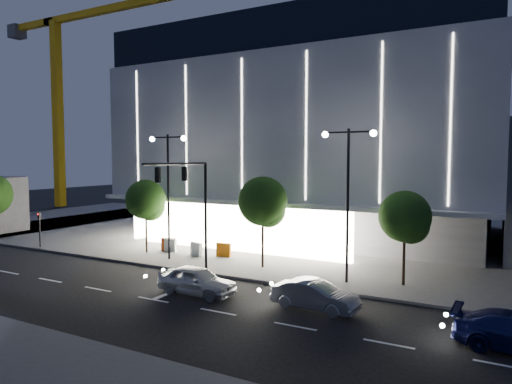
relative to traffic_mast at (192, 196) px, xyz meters
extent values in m
plane|color=black|center=(-1.00, -3.34, -5.03)|extent=(160.00, 160.00, 0.00)
cube|color=#474747|center=(4.00, 20.66, -4.95)|extent=(70.00, 40.00, 0.15)
cube|color=#4C4C51|center=(2.00, 20.66, -3.03)|extent=(28.00, 21.00, 4.00)
cube|color=#98989D|center=(2.00, 18.66, 4.47)|extent=(30.00, 25.00, 11.00)
cube|color=black|center=(2.00, 18.66, 11.47)|extent=(29.40, 24.50, 3.00)
cube|color=white|center=(-1.00, 7.36, -3.03)|extent=(18.00, 0.40, 3.60)
cube|color=white|center=(-11.80, 12.66, -3.03)|extent=(0.40, 10.00, 3.60)
cube|color=#98989D|center=(2.00, 6.36, -0.93)|extent=(30.00, 2.00, 0.30)
cube|color=white|center=(2.00, 6.14, 4.47)|extent=(24.00, 0.06, 10.00)
cylinder|color=black|center=(0.00, 1.46, -1.53)|extent=(0.18, 0.18, 7.00)
cylinder|color=black|center=(0.00, -1.44, 1.97)|extent=(0.14, 5.80, 0.14)
cube|color=black|center=(0.00, -0.74, 1.37)|extent=(0.28, 0.18, 0.85)
cube|color=black|center=(0.00, -3.14, 1.37)|extent=(0.28, 0.18, 0.85)
sphere|color=#FF0C0C|center=(-0.12, -0.74, 1.67)|extent=(0.14, 0.14, 0.14)
cylinder|color=black|center=(-4.00, 2.66, -0.53)|extent=(0.16, 0.16, 9.00)
cylinder|color=black|center=(-4.70, 2.66, 3.77)|extent=(1.40, 0.10, 0.10)
cylinder|color=black|center=(-3.30, 2.66, 3.77)|extent=(1.40, 0.10, 0.10)
sphere|color=white|center=(-5.40, 2.66, 3.67)|extent=(0.36, 0.36, 0.36)
sphere|color=white|center=(-2.60, 2.66, 3.67)|extent=(0.36, 0.36, 0.36)
cylinder|color=black|center=(9.00, 2.66, -0.53)|extent=(0.16, 0.16, 9.00)
cylinder|color=black|center=(8.30, 2.66, 3.77)|extent=(1.40, 0.10, 0.10)
cylinder|color=black|center=(9.70, 2.66, 3.77)|extent=(1.40, 0.10, 0.10)
sphere|color=white|center=(7.60, 2.66, 3.67)|extent=(0.36, 0.36, 0.36)
sphere|color=white|center=(10.40, 2.66, 3.67)|extent=(0.36, 0.36, 0.36)
cylinder|color=black|center=(-16.00, 1.16, -3.53)|extent=(0.12, 0.12, 3.00)
cube|color=black|center=(-16.00, 1.16, -2.33)|extent=(0.22, 0.16, 0.55)
sphere|color=#FF0C0C|center=(-16.00, 1.05, -2.18)|extent=(0.10, 0.10, 0.10)
cube|color=gold|center=(-43.00, 24.66, 8.97)|extent=(1.20, 1.20, 28.00)
cube|color=gold|center=(-33.00, 24.66, 22.97)|extent=(24.00, 0.90, 0.90)
cube|color=gold|center=(-48.00, 24.66, 22.97)|extent=(10.00, 0.90, 0.90)
cube|color=#4C4C51|center=(-52.00, 24.66, 22.47)|extent=(2.00, 2.00, 2.00)
cylinder|color=black|center=(-7.00, 3.66, -3.14)|extent=(0.16, 0.16, 3.78)
sphere|color=#1D3E11|center=(-7.00, 3.66, -0.82)|extent=(3.02, 3.02, 3.02)
sphere|color=#1D3E11|center=(-6.70, 3.86, -1.36)|extent=(2.16, 2.16, 2.16)
sphere|color=#1D3E11|center=(-7.25, 3.51, -1.14)|extent=(1.94, 1.94, 1.94)
cylinder|color=black|center=(3.00, 3.66, -3.00)|extent=(0.16, 0.16, 4.06)
sphere|color=#1D3E11|center=(3.00, 3.66, -0.50)|extent=(3.25, 3.25, 3.25)
sphere|color=#1D3E11|center=(3.30, 3.86, -1.08)|extent=(2.32, 2.32, 2.32)
sphere|color=#1D3E11|center=(2.75, 3.51, -0.85)|extent=(2.09, 2.09, 2.09)
cylinder|color=black|center=(12.00, 3.66, -3.21)|extent=(0.16, 0.16, 3.64)
sphere|color=#1D3E11|center=(12.00, 3.66, -0.97)|extent=(2.91, 2.91, 2.91)
sphere|color=#1D3E11|center=(12.30, 3.86, -1.49)|extent=(2.08, 2.08, 2.08)
sphere|color=#1D3E11|center=(11.75, 3.51, -1.28)|extent=(1.87, 1.87, 1.87)
imported|color=#B2B5BA|center=(2.48, -3.03, -4.27)|extent=(4.52, 1.92, 1.52)
imported|color=#94979B|center=(8.94, -2.31, -4.33)|extent=(4.36, 1.81, 1.40)
cube|color=#D73F0B|center=(-5.91, 4.92, -4.38)|extent=(1.12, 0.60, 1.00)
cube|color=white|center=(-5.66, 4.82, -4.38)|extent=(1.10, 0.26, 1.00)
cube|color=#C35D0A|center=(-0.99, 5.16, -4.38)|extent=(1.12, 0.40, 1.00)
cube|color=silver|center=(-2.90, 4.42, -4.38)|extent=(1.13, 0.56, 1.00)
camera|label=1|loc=(16.65, -22.71, 2.25)|focal=32.00mm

